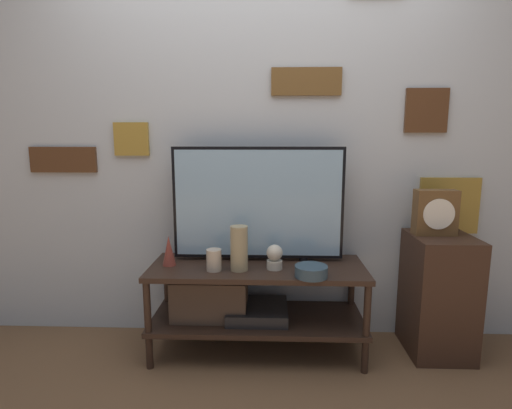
# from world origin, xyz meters

# --- Properties ---
(ground_plane) EXTENTS (12.00, 12.00, 0.00)m
(ground_plane) POSITION_xyz_m (0.00, 0.00, 0.00)
(ground_plane) COLOR brown
(wall_back) EXTENTS (6.40, 0.08, 2.70)m
(wall_back) POSITION_xyz_m (0.00, 0.57, 1.35)
(wall_back) COLOR #B2BCC6
(wall_back) RESTS_ON ground_plane
(media_console) EXTENTS (1.27, 0.48, 0.54)m
(media_console) POSITION_xyz_m (-0.11, 0.28, 0.34)
(media_console) COLOR black
(media_console) RESTS_ON ground_plane
(television) EXTENTS (1.03, 0.05, 0.70)m
(television) POSITION_xyz_m (-0.00, 0.39, 0.90)
(television) COLOR black
(television) RESTS_ON media_console
(vase_tall_ceramic) EXTENTS (0.10, 0.10, 0.26)m
(vase_tall_ceramic) POSITION_xyz_m (-0.10, 0.20, 0.67)
(vase_tall_ceramic) COLOR tan
(vase_tall_ceramic) RESTS_ON media_console
(vase_slim_bronze) EXTENTS (0.08, 0.08, 0.18)m
(vase_slim_bronze) POSITION_xyz_m (-0.52, 0.27, 0.63)
(vase_slim_bronze) COLOR brown
(vase_slim_bronze) RESTS_ON media_console
(vase_wide_bowl) EXTENTS (0.18, 0.18, 0.06)m
(vase_wide_bowl) POSITION_xyz_m (0.30, 0.10, 0.57)
(vase_wide_bowl) COLOR #2D4251
(vase_wide_bowl) RESTS_ON media_console
(candle_jar) EXTENTS (0.09, 0.09, 0.12)m
(candle_jar) POSITION_xyz_m (-0.24, 0.19, 0.61)
(candle_jar) COLOR #C1B29E
(candle_jar) RESTS_ON media_console
(decorative_bust) EXTENTS (0.09, 0.09, 0.14)m
(decorative_bust) POSITION_xyz_m (0.10, 0.22, 0.62)
(decorative_bust) COLOR beige
(decorative_bust) RESTS_ON media_console
(side_table) EXTENTS (0.35, 0.40, 0.72)m
(side_table) POSITION_xyz_m (1.09, 0.32, 0.36)
(side_table) COLOR #382319
(side_table) RESTS_ON ground_plane
(mantel_clock) EXTENTS (0.24, 0.11, 0.27)m
(mantel_clock) POSITION_xyz_m (1.04, 0.35, 0.86)
(mantel_clock) COLOR brown
(mantel_clock) RESTS_ON side_table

